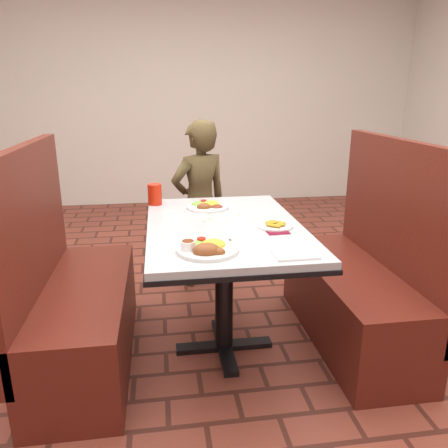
{
  "coord_description": "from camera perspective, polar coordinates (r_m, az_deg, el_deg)",
  "views": [
    {
      "loc": [
        -0.32,
        -2.17,
        1.43
      ],
      "look_at": [
        0.0,
        0.0,
        0.75
      ],
      "focal_mm": 35.0,
      "sensor_mm": 36.0,
      "label": 1
    }
  ],
  "objects": [
    {
      "name": "booth_bench_right",
      "position": [
        2.68,
        17.31,
        -7.88
      ],
      "size": [
        0.47,
        1.2,
        1.17
      ],
      "color": "maroon",
      "rests_on": "ground"
    },
    {
      "name": "knife_utensil",
      "position": [
        1.96,
        0.9,
        -2.78
      ],
      "size": [
        0.03,
        0.16,
        0.0
      ],
      "primitive_type": "cube",
      "rotation": [
        0.0,
        0.0,
        -0.11
      ],
      "color": "silver",
      "rests_on": "dining_table"
    },
    {
      "name": "paper_napkin",
      "position": [
        1.89,
        9.21,
        -3.87
      ],
      "size": [
        0.19,
        0.14,
        0.01
      ],
      "primitive_type": "cube",
      "rotation": [
        0.0,
        0.0,
        0.02
      ],
      "color": "white",
      "rests_on": "dining_table"
    },
    {
      "name": "fork_utensil",
      "position": [
        1.91,
        -1.6,
        -3.27
      ],
      "size": [
        0.06,
        0.14,
        0.0
      ],
      "primitive_type": "cube",
      "rotation": [
        0.0,
        0.0,
        -0.36
      ],
      "color": "silver",
      "rests_on": "dining_table"
    },
    {
      "name": "red_tumbler",
      "position": [
        2.71,
        -9.03,
        3.85
      ],
      "size": [
        0.08,
        0.08,
        0.13
      ],
      "primitive_type": "cylinder",
      "color": "red",
      "rests_on": "dining_table"
    },
    {
      "name": "plantain_plate",
      "position": [
        2.26,
        6.69,
        -0.16
      ],
      "size": [
        0.18,
        0.18,
        0.03
      ],
      "rotation": [
        0.0,
        0.0,
        0.0
      ],
      "color": "white",
      "rests_on": "dining_table"
    },
    {
      "name": "maroon_napkin",
      "position": [
        2.19,
        6.91,
        -0.93
      ],
      "size": [
        0.12,
        0.12,
        0.0
      ],
      "primitive_type": "cube",
      "rotation": [
        0.0,
        0.0,
        0.05
      ],
      "color": "maroon",
      "rests_on": "dining_table"
    },
    {
      "name": "far_dinner_plate",
      "position": [
        2.61,
        -2.15,
        2.58
      ],
      "size": [
        0.25,
        0.25,
        0.06
      ],
      "rotation": [
        0.0,
        0.0,
        0.29
      ],
      "color": "white",
      "rests_on": "dining_table"
    },
    {
      "name": "near_dinner_plate",
      "position": [
        1.9,
        -2.32,
        -2.81
      ],
      "size": [
        0.27,
        0.27,
        0.08
      ],
      "rotation": [
        0.0,
        0.0,
        0.27
      ],
      "color": "white",
      "rests_on": "dining_table"
    },
    {
      "name": "spoon_utensil",
      "position": [
        2.21,
        6.36,
        -0.7
      ],
      "size": [
        0.07,
        0.1,
        0.0
      ],
      "primitive_type": "cube",
      "rotation": [
        0.0,
        0.0,
        0.63
      ],
      "color": "silver",
      "rests_on": "dining_table"
    },
    {
      "name": "dining_table",
      "position": [
        2.33,
        0.0,
        -2.26
      ],
      "size": [
        0.81,
        1.21,
        0.75
      ],
      "color": "#BCBEC1",
      "rests_on": "ground"
    },
    {
      "name": "booth_bench_left",
      "position": [
        2.48,
        -18.87,
        -10.14
      ],
      "size": [
        0.47,
        1.2,
        1.17
      ],
      "color": "maroon",
      "rests_on": "ground"
    },
    {
      "name": "diner_person",
      "position": [
        3.23,
        -3.17,
        2.55
      ],
      "size": [
        0.53,
        0.45,
        1.23
      ],
      "primitive_type": "imported",
      "rotation": [
        0.0,
        0.0,
        3.56
      ],
      "color": "brown",
      "rests_on": "ground"
    },
    {
      "name": "lettuce_shreds",
      "position": [
        2.36,
        0.75,
        0.49
      ],
      "size": [
        0.28,
        0.32,
        0.0
      ],
      "primitive_type": null,
      "color": "#91C14D",
      "rests_on": "dining_table"
    }
  ]
}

